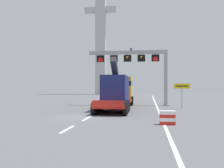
# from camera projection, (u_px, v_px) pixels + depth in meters

# --- Properties ---
(ground) EXTENTS (112.00, 112.00, 0.00)m
(ground) POSITION_uv_depth(u_px,v_px,m) (84.00, 117.00, 20.75)
(ground) COLOR #5B5B60
(lane_markings) EXTENTS (0.20, 51.56, 0.01)m
(lane_markings) POSITION_uv_depth(u_px,v_px,m) (117.00, 102.00, 38.97)
(lane_markings) COLOR silver
(lane_markings) RESTS_ON ground
(edge_line_right) EXTENTS (0.20, 63.00, 0.01)m
(edge_line_right) POSITION_uv_depth(u_px,v_px,m) (156.00, 106.00, 31.75)
(edge_line_right) COLOR silver
(edge_line_right) RESTS_ON ground
(overhead_lane_gantry) EXTENTS (10.19, 0.90, 7.27)m
(overhead_lane_gantry) POSITION_uv_depth(u_px,v_px,m) (138.00, 61.00, 32.07)
(overhead_lane_gantry) COLOR #9EA0A5
(overhead_lane_gantry) RESTS_ON ground
(heavy_haul_truck_red) EXTENTS (3.11, 14.08, 5.30)m
(heavy_haul_truck_red) POSITION_uv_depth(u_px,v_px,m) (118.00, 90.00, 28.81)
(heavy_haul_truck_red) COLOR red
(heavy_haul_truck_red) RESTS_ON ground
(exit_sign_yellow) EXTENTS (1.74, 0.15, 2.75)m
(exit_sign_yellow) POSITION_uv_depth(u_px,v_px,m) (182.00, 89.00, 28.28)
(exit_sign_yellow) COLOR #9EA0A5
(exit_sign_yellow) RESTS_ON ground
(crash_barrier_striped) EXTENTS (1.00, 0.50, 0.90)m
(crash_barrier_striped) POSITION_uv_depth(u_px,v_px,m) (167.00, 118.00, 16.54)
(crash_barrier_striped) COLOR red
(crash_barrier_striped) RESTS_ON ground
(bridge_pylon_distant) EXTENTS (9.00, 2.00, 37.91)m
(bridge_pylon_distant) POSITION_uv_depth(u_px,v_px,m) (101.00, 25.00, 70.56)
(bridge_pylon_distant) COLOR #B7B7B2
(bridge_pylon_distant) RESTS_ON ground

